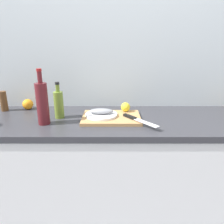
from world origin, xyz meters
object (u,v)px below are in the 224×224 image
Objects in this scene: wine_bottle at (43,103)px; pepper_mill at (5,101)px; cutting_board at (112,118)px; fish_fillet at (102,111)px; lemon_0 at (126,107)px; white_plate at (102,115)px; olive_oil_bottle at (60,104)px; orange_0 at (29,104)px; chef_knife at (136,119)px.

wine_bottle reaches higher than pepper_mill.
fish_fillet reaches higher than cutting_board.
fish_fillet is at bearing -150.39° from lemon_0.
pepper_mill reaches higher than fish_fillet.
fish_fillet is 2.47× the size of lemon_0.
cutting_board is 0.46m from wine_bottle.
white_plate is 3.30× the size of lemon_0.
lemon_0 is at bearing 20.22° from wine_bottle.
orange_0 is (-0.29, 0.20, -0.06)m from olive_oil_bottle.
lemon_0 reaches higher than cutting_board.
cutting_board is at bearing 11.69° from wine_bottle.
olive_oil_bottle is at bearing 176.16° from fish_fillet.
lemon_0 is at bearing -8.90° from orange_0.
white_plate is 0.89× the size of chef_knife.
pepper_mill is at bearing 160.96° from olive_oil_bottle.
lemon_0 is 0.92m from pepper_mill.
cutting_board is 1.80× the size of white_plate.
orange_0 is 0.17m from pepper_mill.
olive_oil_bottle is at bearing 59.11° from wine_bottle.
chef_knife is at bearing -20.57° from orange_0.
lemon_0 is at bearing 29.61° from fish_fillet.
olive_oil_bottle is (-0.36, 0.03, 0.09)m from cutting_board.
chef_knife reaches higher than white_plate.
olive_oil_bottle is 0.14m from wine_bottle.
olive_oil_bottle is at bearing -170.42° from lemon_0.
pepper_mill reaches higher than lemon_0.
orange_0 is at bearing 160.93° from cutting_board.
wine_bottle is 0.48m from pepper_mill.
white_plate is 1.33× the size of fish_fillet.
chef_knife is at bearing -11.75° from olive_oil_bottle.
white_plate is 0.24m from chef_knife.
wine_bottle is at bearing -159.78° from lemon_0.
fish_fillet is (-0.07, 0.01, 0.04)m from cutting_board.
cutting_board is 5.95× the size of lemon_0.
chef_knife is 1.01m from pepper_mill.
pepper_mill reaches higher than cutting_board.
pepper_mill is at bearing 167.08° from cutting_board.
wine_bottle reaches higher than white_plate.
chef_knife is (0.22, -0.09, 0.00)m from white_plate.
cutting_board is at bearing -12.92° from pepper_mill.
fish_fillet is 0.20m from lemon_0.
fish_fillet is at bearing -20.28° from orange_0.
white_plate is 0.62× the size of wine_bottle.
white_plate is at bearing -13.35° from pepper_mill.
orange_0 is (-0.58, 0.22, 0.01)m from white_plate.
cutting_board is at bearing -19.07° from orange_0.
wine_bottle is at bearing -120.89° from olive_oil_bottle.
wine_bottle is 2.31× the size of pepper_mill.
cutting_board is 0.84m from pepper_mill.
olive_oil_bottle is (-0.51, 0.11, 0.07)m from chef_knife.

